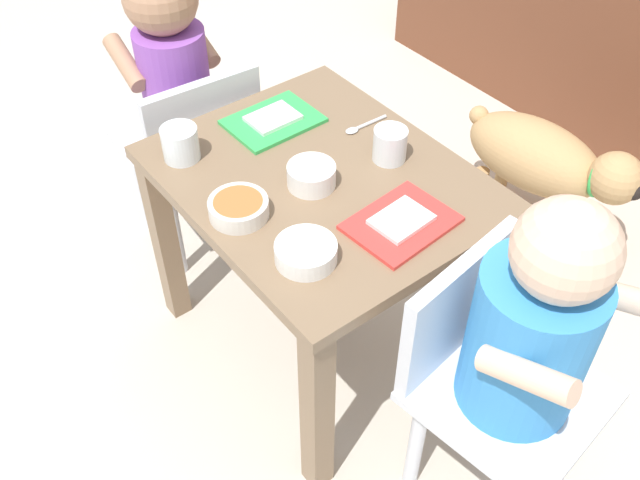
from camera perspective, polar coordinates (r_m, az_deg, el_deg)
name	(u,v)px	position (r m, az deg, el deg)	size (l,w,h in m)	color
ground_plane	(320,336)	(1.64, 0.00, -7.66)	(7.00, 7.00, 0.00)	beige
dining_table	(320,211)	(1.36, 0.00, 2.30)	(0.60, 0.49, 0.47)	#7A6047
seated_child_left	(177,82)	(1.62, -11.35, 12.27)	(0.30, 0.30, 0.72)	silver
seated_child_right	(525,334)	(1.13, 16.08, -7.25)	(0.31, 0.31, 0.71)	silver
dog	(545,160)	(1.85, 17.53, 6.11)	(0.47, 0.24, 0.32)	tan
food_tray_left	(273,120)	(1.44, -3.77, 9.53)	(0.13, 0.18, 0.02)	green
food_tray_right	(401,222)	(1.21, 6.51, 1.41)	(0.15, 0.19, 0.02)	red
water_cup_left	(390,146)	(1.33, 5.60, 7.46)	(0.06, 0.06, 0.06)	white
water_cup_right	(181,145)	(1.36, -11.09, 7.47)	(0.07, 0.07, 0.06)	white
veggie_bowl_near	(239,208)	(1.22, -6.47, 2.54)	(0.10, 0.10, 0.03)	silver
veggie_bowl_far	(306,252)	(1.13, -1.14, -0.95)	(0.10, 0.10, 0.03)	white
cereal_bowl_left_side	(311,175)	(1.27, -0.69, 5.22)	(0.09, 0.09, 0.04)	white
spoon_by_left_tray	(362,126)	(1.42, 3.37, 9.07)	(0.02, 0.10, 0.01)	silver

